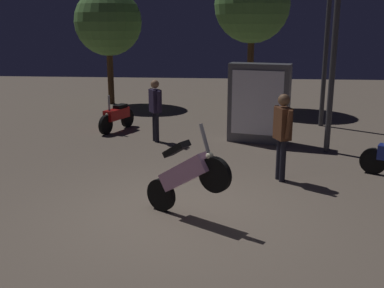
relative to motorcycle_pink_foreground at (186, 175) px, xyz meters
The scene contains 10 objects.
ground_plane 0.79m from the motorcycle_pink_foreground, 131.56° to the left, with size 40.00×40.00×0.00m, color #756656.
motorcycle_pink_foreground is the anchor object (origin of this frame).
motorcycle_red_parked_left 6.77m from the motorcycle_pink_foreground, 113.57° to the left, with size 0.70×1.58×1.11m.
person_rider_beside 5.18m from the motorcycle_pink_foreground, 104.96° to the left, with size 0.41×0.62×1.67m.
person_bystander_far 2.69m from the motorcycle_pink_foreground, 50.12° to the left, with size 0.36×0.65×1.77m.
streetlamp_near 5.88m from the motorcycle_pink_foreground, 54.76° to the left, with size 0.36×0.36×5.07m.
streetlamp_far 8.56m from the motorcycle_pink_foreground, 64.93° to the left, with size 0.36×0.36×4.82m.
tree_left_bg 10.94m from the motorcycle_pink_foreground, 82.66° to the left, with size 2.74×2.74×5.14m.
tree_center_bg 11.89m from the motorcycle_pink_foreground, 110.68° to the left, with size 2.57×2.57×4.47m.
kiosk_billboard 5.42m from the motorcycle_pink_foreground, 74.87° to the left, with size 1.67×0.87×2.10m.
Camera 1 is at (0.89, -7.16, 3.09)m, focal length 42.98 mm.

